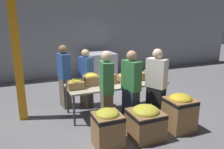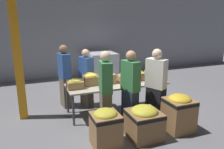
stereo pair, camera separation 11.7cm
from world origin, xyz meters
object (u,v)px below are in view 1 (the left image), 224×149
(pallet_stack_0, at_px, (100,66))
(donation_bin_2, at_px, (180,111))
(banana_box_1, at_px, (91,79))
(banana_box_2, at_px, (107,77))
(donation_bin_0, at_px, (108,127))
(banana_box_5, at_px, (152,74))
(volunteer_4, at_px, (86,79))
(banana_box_4, at_px, (138,75))
(volunteer_2, at_px, (106,90))
(donation_bin_1, at_px, (145,121))
(sorting_table, at_px, (117,85))
(volunteer_3, at_px, (156,86))
(banana_box_3, at_px, (126,78))
(volunteer_1, at_px, (131,88))
(support_pillar, at_px, (15,35))
(banana_box_0, at_px, (75,84))
(volunteer_0, at_px, (64,77))

(pallet_stack_0, bearing_deg, donation_bin_2, -87.55)
(banana_box_1, height_order, banana_box_2, banana_box_2)
(donation_bin_0, bearing_deg, banana_box_2, 68.83)
(banana_box_5, bearing_deg, volunteer_4, 159.64)
(banana_box_2, xyz_separation_m, banana_box_4, (0.87, -0.02, -0.03))
(banana_box_1, distance_m, donation_bin_0, 1.59)
(donation_bin_2, distance_m, pallet_stack_0, 4.53)
(pallet_stack_0, bearing_deg, banana_box_2, -106.14)
(volunteer_2, xyz_separation_m, donation_bin_2, (1.38, -0.76, -0.41))
(volunteer_4, relative_size, donation_bin_1, 2.30)
(banana_box_4, bearing_deg, sorting_table, -173.70)
(banana_box_4, distance_m, donation_bin_2, 1.55)
(sorting_table, xyz_separation_m, volunteer_4, (-0.64, 0.64, 0.07))
(volunteer_3, relative_size, donation_bin_0, 2.29)
(banana_box_2, height_order, banana_box_3, banana_box_2)
(donation_bin_0, bearing_deg, volunteer_3, 23.20)
(sorting_table, xyz_separation_m, pallet_stack_0, (0.64, 3.13, -0.20))
(banana_box_3, relative_size, volunteer_4, 0.24)
(banana_box_1, bearing_deg, volunteer_1, -49.82)
(sorting_table, relative_size, volunteer_1, 1.51)
(sorting_table, height_order, banana_box_5, banana_box_5)
(volunteer_2, distance_m, support_pillar, 2.35)
(banana_box_1, xyz_separation_m, banana_box_2, (0.42, -0.00, 0.01))
(volunteer_3, bearing_deg, pallet_stack_0, -28.06)
(donation_bin_1, xyz_separation_m, pallet_stack_0, (0.65, 4.53, 0.15))
(donation_bin_0, bearing_deg, donation_bin_2, -0.00)
(volunteer_1, bearing_deg, donation_bin_0, 117.67)
(banana_box_1, xyz_separation_m, support_pillar, (-1.61, 0.37, 1.09))
(volunteer_4, bearing_deg, volunteer_3, 20.74)
(banana_box_5, height_order, support_pillar, support_pillar)
(banana_box_0, height_order, volunteer_2, volunteer_2)
(banana_box_5, xyz_separation_m, support_pillar, (-3.31, 0.45, 1.10))
(volunteer_2, bearing_deg, donation_bin_2, -109.97)
(sorting_table, distance_m, banana_box_3, 0.28)
(volunteer_2, relative_size, donation_bin_1, 2.48)
(volunteer_3, height_order, support_pillar, support_pillar)
(banana_box_0, relative_size, banana_box_2, 1.00)
(banana_box_0, relative_size, banana_box_5, 0.99)
(volunteer_2, height_order, donation_bin_0, volunteer_2)
(sorting_table, distance_m, donation_bin_2, 1.65)
(sorting_table, distance_m, volunteer_0, 1.44)
(donation_bin_1, bearing_deg, sorting_table, 89.83)
(donation_bin_1, xyz_separation_m, support_pillar, (-2.26, 1.87, 1.64))
(banana_box_1, relative_size, banana_box_5, 1.08)
(banana_box_1, xyz_separation_m, volunteer_4, (0.02, 0.54, -0.13))
(donation_bin_0, bearing_deg, banana_box_0, 100.85)
(sorting_table, xyz_separation_m, donation_bin_1, (-0.00, -1.40, -0.35))
(volunteer_4, height_order, donation_bin_2, volunteer_4)
(volunteer_0, relative_size, volunteer_3, 0.99)
(banana_box_4, bearing_deg, volunteer_2, -148.84)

